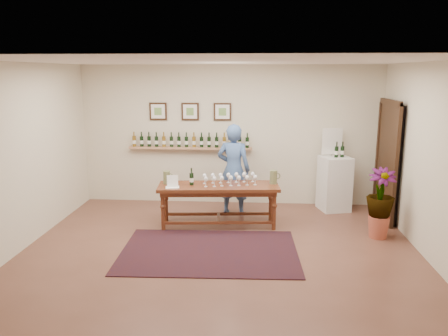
# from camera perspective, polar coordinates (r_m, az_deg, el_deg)

# --- Properties ---
(ground) EXTENTS (6.00, 6.00, 0.00)m
(ground) POSITION_cam_1_polar(r_m,az_deg,el_deg) (6.78, -0.49, -10.58)
(ground) COLOR brown
(ground) RESTS_ON ground
(room_shell) EXTENTS (6.00, 6.00, 6.00)m
(room_shell) POSITION_cam_1_polar(r_m,az_deg,el_deg) (8.38, 15.09, 1.46)
(room_shell) COLOR beige
(room_shell) RESTS_ON ground
(rug) EXTENTS (2.70, 1.85, 0.01)m
(rug) POSITION_cam_1_polar(r_m,az_deg,el_deg) (6.70, -1.93, -10.83)
(rug) COLOR #4C180D
(rug) RESTS_ON ground
(tasting_table) EXTENTS (2.13, 0.84, 0.74)m
(tasting_table) POSITION_cam_1_polar(r_m,az_deg,el_deg) (7.60, -0.72, -3.03)
(tasting_table) COLOR #4E1D13
(tasting_table) RESTS_ON ground
(table_glasses) EXTENTS (1.38, 0.60, 0.19)m
(table_glasses) POSITION_cam_1_polar(r_m,az_deg,el_deg) (7.60, 0.75, -1.44)
(table_glasses) COLOR white
(table_glasses) RESTS_ON tasting_table
(table_bottles) EXTENTS (0.30, 0.18, 0.31)m
(table_bottles) POSITION_cam_1_polar(r_m,az_deg,el_deg) (7.59, -4.24, -1.02)
(table_bottles) COLOR black
(table_bottles) RESTS_ON tasting_table
(pitcher_left) EXTENTS (0.15, 0.15, 0.23)m
(pitcher_left) POSITION_cam_1_polar(r_m,az_deg,el_deg) (7.68, -7.48, -1.23)
(pitcher_left) COLOR #676D44
(pitcher_left) RESTS_ON tasting_table
(pitcher_right) EXTENTS (0.17, 0.17, 0.24)m
(pitcher_right) POSITION_cam_1_polar(r_m,az_deg,el_deg) (7.67, 6.47, -1.18)
(pitcher_right) COLOR #676D44
(pitcher_right) RESTS_ON tasting_table
(menu_card) EXTENTS (0.26, 0.21, 0.21)m
(menu_card) POSITION_cam_1_polar(r_m,az_deg,el_deg) (7.45, -6.74, -1.72)
(menu_card) COLOR white
(menu_card) RESTS_ON tasting_table
(display_pedestal) EXTENTS (0.65, 0.65, 1.06)m
(display_pedestal) POSITION_cam_1_polar(r_m,az_deg,el_deg) (8.77, 14.22, -1.98)
(display_pedestal) COLOR white
(display_pedestal) RESTS_ON ground
(pedestal_bottles) EXTENTS (0.28, 0.14, 0.27)m
(pedestal_bottles) POSITION_cam_1_polar(r_m,az_deg,el_deg) (8.62, 14.85, 2.26)
(pedestal_bottles) COLOR black
(pedestal_bottles) RESTS_ON display_pedestal
(info_sign) EXTENTS (0.40, 0.12, 0.56)m
(info_sign) POSITION_cam_1_polar(r_m,az_deg,el_deg) (8.74, 13.94, 3.41)
(info_sign) COLOR white
(info_sign) RESTS_ON display_pedestal
(potted_plant) EXTENTS (0.56, 0.56, 1.00)m
(potted_plant) POSITION_cam_1_polar(r_m,az_deg,el_deg) (7.50, 19.72, -4.35)
(potted_plant) COLOR #AA4F38
(potted_plant) RESTS_ON ground
(person) EXTENTS (0.70, 0.52, 1.73)m
(person) POSITION_cam_1_polar(r_m,az_deg,el_deg) (8.18, 1.26, -0.22)
(person) COLOR #3E5D93
(person) RESTS_ON ground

